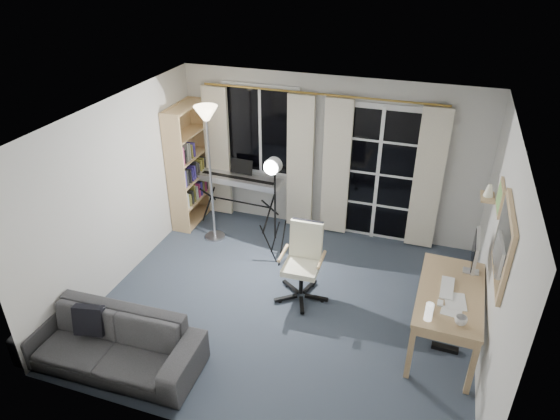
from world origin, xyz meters
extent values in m
cube|color=#394253|center=(0.00, 0.00, -0.01)|extent=(4.50, 4.00, 0.02)
cube|color=white|center=(-1.05, 1.98, 1.50)|extent=(1.20, 0.06, 1.40)
cube|color=black|center=(-1.05, 1.95, 1.50)|extent=(1.10, 0.02, 1.30)
cube|color=white|center=(-1.05, 1.94, 1.50)|extent=(0.04, 0.03, 1.30)
cube|color=white|center=(0.75, 1.98, 1.02)|extent=(1.32, 0.06, 2.11)
cube|color=black|center=(0.45, 1.95, 1.02)|extent=(0.55, 0.02, 1.95)
cube|color=black|center=(1.05, 1.95, 1.02)|extent=(0.55, 0.02, 1.95)
cube|color=white|center=(0.75, 1.94, 1.02)|extent=(0.05, 0.04, 2.05)
cube|color=white|center=(0.75, 1.94, 0.55)|extent=(1.15, 0.03, 0.03)
cube|color=white|center=(0.75, 1.94, 1.05)|extent=(1.15, 0.03, 0.03)
cube|color=white|center=(0.75, 1.94, 1.55)|extent=(1.15, 0.03, 0.03)
cylinder|color=gold|center=(-0.15, 1.90, 2.15)|extent=(3.50, 0.03, 0.03)
cube|color=beige|center=(-1.75, 1.88, 1.08)|extent=(0.40, 0.07, 2.10)
cube|color=beige|center=(-0.40, 1.88, 1.08)|extent=(0.40, 0.07, 2.10)
cube|color=beige|center=(0.15, 1.88, 1.08)|extent=(0.40, 0.07, 2.10)
cube|color=beige|center=(1.45, 1.88, 1.08)|extent=(0.40, 0.07, 2.10)
cube|color=tan|center=(-2.08, 1.12, 0.95)|extent=(0.31, 0.03, 1.91)
cube|color=tan|center=(-2.10, 1.98, 0.95)|extent=(0.31, 0.03, 1.91)
cube|color=tan|center=(-2.23, 1.55, 0.95)|extent=(0.04, 0.86, 1.91)
cube|color=tan|center=(-2.09, 1.55, 0.03)|extent=(0.32, 0.86, 0.02)
cube|color=tan|center=(-2.09, 1.55, 0.38)|extent=(0.32, 0.86, 0.02)
cube|color=tan|center=(-2.09, 1.55, 0.74)|extent=(0.32, 0.86, 0.02)
cube|color=tan|center=(-2.09, 1.55, 1.11)|extent=(0.32, 0.86, 0.02)
cube|color=tan|center=(-2.09, 1.55, 1.47)|extent=(0.32, 0.86, 0.02)
cube|color=tan|center=(-2.09, 1.55, 1.88)|extent=(0.32, 0.86, 0.02)
cube|color=#B9BDB2|center=(-2.07, 1.19, 0.52)|extent=(0.21, 0.06, 0.24)
cube|color=olive|center=(-2.07, 1.29, 0.49)|extent=(0.21, 0.04, 0.19)
cube|color=#373737|center=(-2.07, 1.37, 0.50)|extent=(0.21, 0.04, 0.22)
cube|color=olive|center=(-2.07, 1.44, 0.54)|extent=(0.21, 0.04, 0.28)
cube|color=#B9BDB2|center=(-2.07, 1.51, 0.50)|extent=(0.21, 0.05, 0.22)
cube|color=#C03673|center=(-2.07, 1.60, 0.51)|extent=(0.21, 0.04, 0.23)
cube|color=#4B3AAF|center=(-2.07, 1.67, 0.51)|extent=(0.21, 0.05, 0.23)
cube|color=olive|center=(-2.07, 1.76, 0.50)|extent=(0.21, 0.03, 0.22)
cube|color=#C03673|center=(-2.07, 1.83, 0.51)|extent=(0.21, 0.05, 0.23)
cube|color=#373737|center=(-2.08, 1.91, 0.52)|extent=(0.21, 0.03, 0.25)
cube|color=#4B3AAF|center=(-2.07, 1.19, 0.89)|extent=(0.21, 0.03, 0.26)
cube|color=#373737|center=(-2.07, 1.26, 0.88)|extent=(0.21, 0.06, 0.25)
cube|color=#373737|center=(-2.07, 1.36, 0.87)|extent=(0.21, 0.04, 0.22)
cube|color=#4B3AAF|center=(-2.07, 1.43, 0.86)|extent=(0.21, 0.03, 0.21)
cube|color=#4B3AAF|center=(-2.07, 1.50, 0.87)|extent=(0.21, 0.04, 0.22)
cube|color=#373737|center=(-2.07, 1.57, 0.89)|extent=(0.21, 0.03, 0.26)
cube|color=#373737|center=(-2.07, 1.64, 0.86)|extent=(0.21, 0.05, 0.21)
cube|color=#AAA03F|center=(-2.07, 1.72, 0.87)|extent=(0.21, 0.04, 0.22)
cube|color=olive|center=(-2.07, 1.80, 0.87)|extent=(0.21, 0.03, 0.23)
cube|color=#373737|center=(-2.07, 1.86, 0.87)|extent=(0.21, 0.03, 0.22)
cube|color=#C03673|center=(-2.07, 1.19, 1.25)|extent=(0.21, 0.04, 0.27)
cube|color=#373737|center=(-2.07, 1.27, 1.22)|extent=(0.21, 0.03, 0.21)
cube|color=#B9BDB2|center=(-2.07, 1.33, 1.26)|extent=(0.21, 0.03, 0.29)
cube|color=#B9BDB2|center=(-2.07, 1.40, 1.25)|extent=(0.21, 0.04, 0.26)
cube|color=olive|center=(-2.07, 1.47, 1.22)|extent=(0.21, 0.03, 0.21)
cube|color=#4B3AAF|center=(-2.07, 1.54, 1.23)|extent=(0.21, 0.04, 0.22)
cylinder|color=#B2B2B7|center=(-1.52, 1.14, 0.02)|extent=(0.37, 0.37, 0.03)
cylinder|color=#B2B2B7|center=(-1.52, 1.14, 0.98)|extent=(0.04, 0.04, 1.91)
cone|color=#FFE5B2|center=(-1.52, 1.14, 1.97)|extent=(0.39, 0.39, 0.20)
cylinder|color=black|center=(-1.84, 1.73, 0.36)|extent=(0.06, 0.65, 0.59)
cylinder|color=black|center=(-1.84, 1.73, 0.36)|extent=(0.06, 0.65, 0.59)
cylinder|color=black|center=(-0.81, 1.67, 0.36)|extent=(0.06, 0.65, 0.59)
cylinder|color=black|center=(-0.81, 1.67, 0.36)|extent=(0.06, 0.65, 0.59)
cylinder|color=black|center=(-1.32, 1.70, 0.36)|extent=(1.04, 0.08, 0.02)
cube|color=silver|center=(-1.32, 1.70, 0.76)|extent=(1.37, 0.41, 0.09)
cube|color=white|center=(-1.33, 1.62, 0.79)|extent=(1.25, 0.21, 0.02)
cube|color=black|center=(-1.33, 1.66, 0.80)|extent=(1.21, 0.15, 0.01)
cube|color=black|center=(-1.32, 1.80, 0.93)|extent=(0.37, 0.09, 0.22)
cylinder|color=black|center=(-0.34, 0.85, 0.29)|extent=(0.05, 0.25, 0.65)
cylinder|color=black|center=(-0.49, 0.96, 0.29)|extent=(0.20, 0.17, 0.65)
cylinder|color=black|center=(-0.51, 0.78, 0.29)|extent=(0.24, 0.11, 0.65)
cylinder|color=black|center=(-0.45, 0.86, 0.93)|extent=(0.03, 0.03, 1.12)
cylinder|color=silver|center=(-0.45, 0.81, 1.49)|extent=(0.23, 0.15, 0.21)
cylinder|color=white|center=(-0.46, 0.75, 1.49)|extent=(0.19, 0.04, 0.19)
cube|color=black|center=(0.34, 0.17, 0.04)|extent=(0.30, 0.05, 0.04)
cylinder|color=black|center=(0.42, 0.17, 0.02)|extent=(0.05, 0.05, 0.05)
cube|color=black|center=(0.20, 0.37, 0.04)|extent=(0.13, 0.30, 0.04)
cylinder|color=black|center=(0.22, 0.44, 0.02)|extent=(0.05, 0.05, 0.05)
cube|color=black|center=(-0.03, 0.28, 0.04)|extent=(0.27, 0.21, 0.04)
cylinder|color=black|center=(-0.10, 0.33, 0.02)|extent=(0.05, 0.05, 0.05)
cube|color=black|center=(-0.03, 0.04, 0.04)|extent=(0.27, 0.22, 0.04)
cylinder|color=black|center=(-0.09, 0.00, 0.02)|extent=(0.05, 0.05, 0.05)
cube|color=black|center=(0.21, -0.03, 0.04)|extent=(0.14, 0.30, 0.04)
cylinder|color=black|center=(0.23, -0.10, 0.02)|extent=(0.05, 0.05, 0.05)
cylinder|color=black|center=(0.14, 0.17, 0.26)|extent=(0.06, 0.06, 0.38)
cube|color=#F5F2CE|center=(0.14, 0.17, 0.47)|extent=(0.44, 0.44, 0.08)
cube|color=#F5F2CE|center=(0.13, 0.37, 0.75)|extent=(0.42, 0.13, 0.49)
cube|color=black|center=(0.13, 0.41, 0.77)|extent=(0.40, 0.10, 0.45)
cylinder|color=tan|center=(-0.11, 0.18, 0.62)|extent=(0.05, 0.38, 0.04)
cylinder|color=tan|center=(0.38, 0.19, 0.62)|extent=(0.05, 0.38, 0.04)
cube|color=#9D7851|center=(1.88, -0.10, 0.71)|extent=(0.72, 1.38, 0.04)
cube|color=#9D7851|center=(1.88, -0.10, 0.64)|extent=(0.68, 1.34, 0.10)
cube|color=#9D7851|center=(1.56, -0.73, 0.34)|extent=(0.06, 0.06, 0.69)
cube|color=#9D7851|center=(2.16, -0.75, 0.34)|extent=(0.06, 0.06, 0.69)
cube|color=#9D7851|center=(1.60, 0.55, 0.34)|extent=(0.06, 0.06, 0.69)
cube|color=#9D7851|center=(2.20, 0.53, 0.34)|extent=(0.06, 0.06, 0.69)
cube|color=silver|center=(2.08, 0.35, 0.73)|extent=(0.18, 0.12, 0.01)
cube|color=silver|center=(2.08, 0.35, 0.86)|extent=(0.04, 0.03, 0.21)
cube|color=silver|center=(2.08, 0.35, 1.02)|extent=(0.05, 0.52, 0.33)
cube|color=black|center=(2.06, 0.35, 1.02)|extent=(0.03, 0.48, 0.29)
cube|color=white|center=(1.84, -0.05, 0.73)|extent=(0.15, 0.41, 0.02)
cube|color=white|center=(1.78, -0.34, 0.74)|extent=(0.06, 0.10, 0.02)
cube|color=white|center=(1.93, -0.25, 0.73)|extent=(0.24, 0.31, 0.01)
cube|color=white|center=(1.89, -0.44, 0.73)|extent=(0.22, 0.17, 0.00)
cube|color=black|center=(1.69, -0.53, 0.78)|extent=(0.05, 0.04, 0.12)
cylinder|color=white|center=(1.67, -0.63, 0.82)|extent=(0.08, 0.08, 0.19)
cube|color=black|center=(1.93, -0.20, 0.02)|extent=(0.29, 0.09, 0.05)
imported|color=silver|center=(1.98, -0.60, 0.79)|extent=(0.12, 0.10, 0.12)
cube|color=tan|center=(2.23, -0.35, 1.55)|extent=(0.04, 0.94, 0.74)
cube|color=white|center=(2.21, -0.35, 1.55)|extent=(0.01, 0.84, 0.64)
cube|color=tan|center=(2.23, 0.55, 1.60)|extent=(0.03, 0.42, 0.32)
cube|color=#468C5C|center=(2.21, 0.55, 1.60)|extent=(0.00, 0.36, 0.26)
cube|color=tan|center=(2.16, 1.05, 1.35)|extent=(0.16, 0.30, 0.02)
cone|color=#F5F2CE|center=(2.16, 1.05, 1.44)|extent=(0.12, 0.12, 0.15)
imported|color=#2B2B2D|center=(-1.47, -1.55, 0.38)|extent=(1.97, 0.63, 0.76)
cube|color=black|center=(-1.76, -1.46, 0.45)|extent=(0.36, 0.24, 0.34)
camera|label=1|loc=(1.49, -4.71, 4.08)|focal=32.00mm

